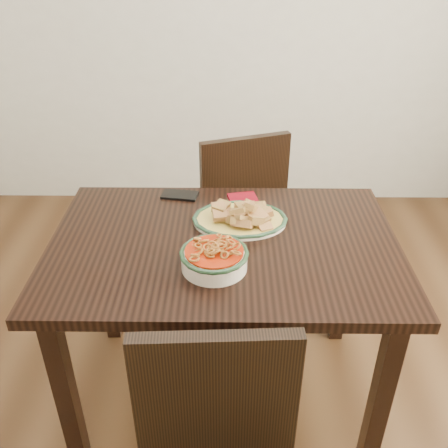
{
  "coord_description": "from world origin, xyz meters",
  "views": [
    {
      "loc": [
        0.04,
        -1.41,
        1.71
      ],
      "look_at": [
        0.02,
        0.05,
        0.81
      ],
      "focal_mm": 40.0,
      "sensor_mm": 36.0,
      "label": 1
    }
  ],
  "objects_px": {
    "fish_plate": "(240,212)",
    "smartphone": "(180,195)",
    "chair_far": "(236,204)",
    "noodle_bowl": "(214,256)",
    "dining_table": "(224,264)"
  },
  "relations": [
    {
      "from": "fish_plate",
      "to": "smartphone",
      "type": "xyz_separation_m",
      "value": [
        -0.24,
        0.2,
        -0.04
      ]
    },
    {
      "from": "chair_far",
      "to": "noodle_bowl",
      "type": "height_order",
      "value": "chair_far"
    },
    {
      "from": "chair_far",
      "to": "smartphone",
      "type": "height_order",
      "value": "chair_far"
    },
    {
      "from": "dining_table",
      "to": "smartphone",
      "type": "relative_size",
      "value": 8.53
    },
    {
      "from": "chair_far",
      "to": "dining_table",
      "type": "bearing_deg",
      "value": 66.37
    },
    {
      "from": "fish_plate",
      "to": "smartphone",
      "type": "bearing_deg",
      "value": 140.05
    },
    {
      "from": "dining_table",
      "to": "noodle_bowl",
      "type": "relative_size",
      "value": 5.49
    },
    {
      "from": "chair_far",
      "to": "smartphone",
      "type": "relative_size",
      "value": 6.24
    },
    {
      "from": "dining_table",
      "to": "smartphone",
      "type": "xyz_separation_m",
      "value": [
        -0.18,
        0.33,
        0.1
      ]
    },
    {
      "from": "noodle_bowl",
      "to": "smartphone",
      "type": "height_order",
      "value": "noodle_bowl"
    },
    {
      "from": "fish_plate",
      "to": "smartphone",
      "type": "relative_size",
      "value": 2.4
    },
    {
      "from": "dining_table",
      "to": "chair_far",
      "type": "height_order",
      "value": "chair_far"
    },
    {
      "from": "dining_table",
      "to": "chair_far",
      "type": "relative_size",
      "value": 1.37
    },
    {
      "from": "dining_table",
      "to": "fish_plate",
      "type": "bearing_deg",
      "value": 66.35
    },
    {
      "from": "dining_table",
      "to": "noodle_bowl",
      "type": "bearing_deg",
      "value": -101.03
    }
  ]
}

